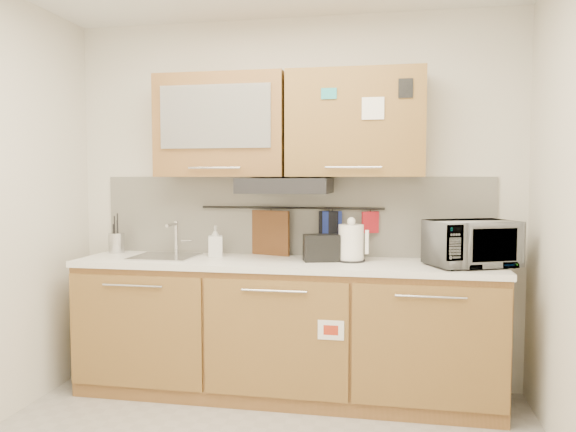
% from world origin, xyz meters
% --- Properties ---
extents(wall_back, '(3.20, 0.00, 3.20)m').
position_xyz_m(wall_back, '(0.00, 1.50, 1.30)').
color(wall_back, silver).
rests_on(wall_back, ground).
extents(base_cabinet, '(2.80, 0.64, 0.88)m').
position_xyz_m(base_cabinet, '(0.00, 1.19, 0.41)').
color(base_cabinet, brown).
rests_on(base_cabinet, floor).
extents(countertop, '(2.82, 0.62, 0.04)m').
position_xyz_m(countertop, '(0.00, 1.19, 0.90)').
color(countertop, white).
rests_on(countertop, base_cabinet).
extents(backsplash, '(2.80, 0.02, 0.56)m').
position_xyz_m(backsplash, '(0.00, 1.49, 1.20)').
color(backsplash, silver).
rests_on(backsplash, countertop).
extents(upper_cabinets, '(1.82, 0.37, 0.70)m').
position_xyz_m(upper_cabinets, '(-0.00, 1.32, 1.83)').
color(upper_cabinets, brown).
rests_on(upper_cabinets, wall_back).
extents(range_hood, '(0.60, 0.46, 0.10)m').
position_xyz_m(range_hood, '(0.00, 1.25, 1.42)').
color(range_hood, black).
rests_on(range_hood, upper_cabinets).
extents(sink, '(0.42, 0.40, 0.26)m').
position_xyz_m(sink, '(-0.85, 1.21, 0.92)').
color(sink, silver).
rests_on(sink, countertop).
extents(utensil_rail, '(1.30, 0.02, 0.02)m').
position_xyz_m(utensil_rail, '(0.00, 1.45, 1.26)').
color(utensil_rail, black).
rests_on(utensil_rail, backsplash).
extents(utensil_crock, '(0.12, 0.12, 0.29)m').
position_xyz_m(utensil_crock, '(-1.29, 1.35, 1.00)').
color(utensil_crock, silver).
rests_on(utensil_crock, countertop).
extents(kettle, '(0.21, 0.19, 0.29)m').
position_xyz_m(kettle, '(0.44, 1.24, 1.04)').
color(kettle, white).
rests_on(kettle, countertop).
extents(toaster, '(0.26, 0.20, 0.18)m').
position_xyz_m(toaster, '(0.25, 1.21, 1.01)').
color(toaster, black).
rests_on(toaster, countertop).
extents(microwave, '(0.62, 0.53, 0.29)m').
position_xyz_m(microwave, '(1.20, 1.17, 1.06)').
color(microwave, '#999999').
rests_on(microwave, countertop).
extents(soap_bottle, '(0.12, 0.12, 0.22)m').
position_xyz_m(soap_bottle, '(-0.51, 1.30, 1.03)').
color(soap_bottle, '#999999').
rests_on(soap_bottle, countertop).
extents(cutting_board, '(0.29, 0.12, 0.37)m').
position_xyz_m(cutting_board, '(-0.15, 1.44, 1.05)').
color(cutting_board, brown).
rests_on(cutting_board, utensil_rail).
extents(oven_mitt, '(0.14, 0.05, 0.23)m').
position_xyz_m(oven_mitt, '(0.29, 1.44, 1.13)').
color(oven_mitt, navy).
rests_on(oven_mitt, utensil_rail).
extents(dark_pouch, '(0.14, 0.08, 0.22)m').
position_xyz_m(dark_pouch, '(0.27, 1.44, 1.13)').
color(dark_pouch, black).
rests_on(dark_pouch, utensil_rail).
extents(pot_holder, '(0.12, 0.07, 0.15)m').
position_xyz_m(pot_holder, '(0.56, 1.44, 1.17)').
color(pot_holder, '#AC1721').
rests_on(pot_holder, utensil_rail).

